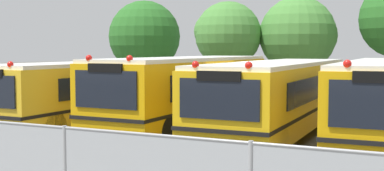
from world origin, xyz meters
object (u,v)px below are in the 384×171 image
tree_2 (301,35)px  tree_1 (226,35)px  school_bus_0 (105,89)px  tree_0 (145,37)px  school_bus_1 (188,90)px  school_bus_2 (280,95)px

tree_2 → tree_1: bearing=-157.9°
school_bus_0 → tree_1: bearing=-95.5°
tree_0 → school_bus_1: bearing=-53.6°
tree_1 → tree_0: bearing=160.9°
school_bus_2 → tree_0: bearing=-44.7°
tree_0 → school_bus_0: bearing=-66.1°
school_bus_0 → tree_2: size_ratio=1.97×
school_bus_2 → tree_2: tree_2 is taller
school_bus_1 → tree_2: (1.34, 11.59, 2.25)m
school_bus_0 → school_bus_2: (6.96, 0.26, 0.03)m
school_bus_1 → tree_0: bearing=-52.9°
school_bus_2 → tree_1: tree_1 is taller
school_bus_0 → tree_0: (-5.46, 12.33, 2.36)m
school_bus_2 → tree_2: (-2.01, 11.36, 2.31)m
school_bus_0 → school_bus_1: (3.61, 0.02, 0.09)m
school_bus_1 → school_bus_2: school_bus_1 is taller
school_bus_1 → tree_0: (-9.07, 12.30, 2.27)m
school_bus_2 → tree_0: (-12.41, 12.07, 2.33)m
school_bus_1 → school_bus_2: (3.35, 0.23, -0.06)m
tree_1 → tree_2: 4.15m
tree_0 → tree_2: 10.43m
school_bus_1 → tree_1: size_ratio=1.84×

